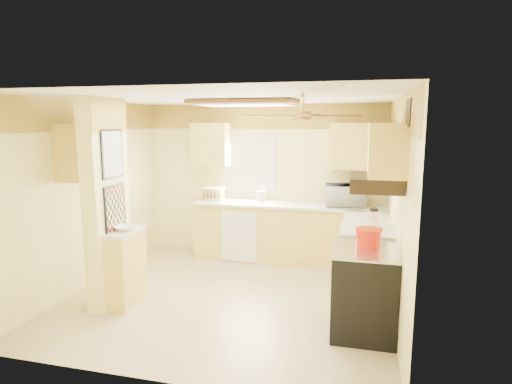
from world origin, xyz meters
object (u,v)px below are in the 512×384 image
(dutch_oven, at_px, (368,237))
(bowl, at_px, (126,228))
(kettle, at_px, (374,218))
(microwave, at_px, (345,195))
(stove, at_px, (364,291))

(dutch_oven, bearing_deg, bowl, -177.41)
(dutch_oven, distance_m, kettle, 0.77)
(microwave, height_order, bowl, microwave)
(microwave, height_order, dutch_oven, microwave)
(microwave, xyz_separation_m, bowl, (-2.47, -2.17, -0.13))
(stove, xyz_separation_m, kettle, (0.09, 0.90, 0.59))
(stove, distance_m, bowl, 2.83)
(stove, bearing_deg, bowl, 179.96)
(stove, relative_size, kettle, 3.90)
(dutch_oven, bearing_deg, microwave, 99.19)
(stove, distance_m, microwave, 2.28)
(dutch_oven, bearing_deg, stove, -98.45)
(stove, xyz_separation_m, dutch_oven, (0.02, 0.13, 0.55))
(bowl, bearing_deg, microwave, 41.20)
(dutch_oven, bearing_deg, kettle, 84.88)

